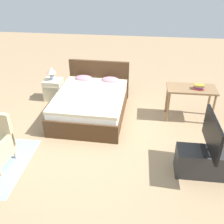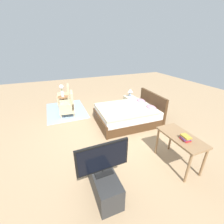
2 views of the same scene
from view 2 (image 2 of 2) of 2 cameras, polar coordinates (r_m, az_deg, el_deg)
name	(u,v)px [view 2 (image 2 of 2)]	position (r m, az deg, el deg)	size (l,w,h in m)	color
ground_plane	(106,130)	(4.82, -2.35, -6.91)	(16.00, 16.00, 0.00)	#A38460
floor_rug	(66,110)	(6.46, -17.03, 0.64)	(2.10, 1.50, 0.01)	#8EA8C6
bed	(129,114)	(5.17, 6.31, -0.95)	(1.56, 2.06, 0.96)	#472D19
armchair_by_window_left	(65,98)	(6.82, -17.43, 5.28)	(0.60, 0.60, 0.92)	#CCB284
armchair_by_window_right	(68,106)	(5.84, -16.32, 2.15)	(0.60, 0.60, 0.92)	#CCB284
side_table	(64,102)	(6.32, -17.97, 3.68)	(0.40, 0.40, 0.61)	#936038
flower_vase	(62,89)	(6.16, -18.60, 8.18)	(0.17, 0.17, 0.48)	silver
nightstand	(130,102)	(6.36, 6.76, 3.70)	(0.44, 0.41, 0.52)	beige
table_lamp	(130,91)	(6.20, 6.98, 7.79)	(0.22, 0.22, 0.33)	#9EADC6
tv_stand	(104,182)	(3.02, -3.23, -25.08)	(0.96, 0.40, 0.47)	#2D2D2D
tv_flatscreen	(103,159)	(2.61, -3.51, -17.27)	(0.21, 0.92, 0.61)	black
vanity_desk	(181,141)	(3.59, 24.67, -9.84)	(1.04, 0.52, 0.75)	#8E6B47
book_stack	(186,138)	(3.40, 26.23, -8.84)	(0.21, 0.18, 0.10)	#AD2823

